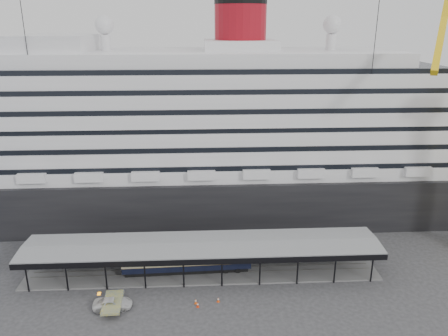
{
  "coord_description": "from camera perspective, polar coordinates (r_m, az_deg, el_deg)",
  "views": [
    {
      "loc": [
        0.26,
        -56.38,
        38.36
      ],
      "look_at": [
        3.58,
        8.0,
        16.6
      ],
      "focal_mm": 35.0,
      "sensor_mm": 36.0,
      "label": 1
    }
  ],
  "objects": [
    {
      "name": "ground",
      "position": [
        68.19,
        -2.76,
        -15.61
      ],
      "size": [
        200.0,
        200.0,
        0.0
      ],
      "primitive_type": "plane",
      "color": "#333335",
      "rests_on": "ground"
    },
    {
      "name": "cruise_ship",
      "position": [
        90.61,
        -3.03,
        5.87
      ],
      "size": [
        130.0,
        30.0,
        43.9
      ],
      "color": "black",
      "rests_on": "ground"
    },
    {
      "name": "platform_canopy",
      "position": [
        71.16,
        -2.81,
        -11.77
      ],
      "size": [
        56.0,
        9.18,
        5.3
      ],
      "color": "slate",
      "rests_on": "ground"
    },
    {
      "name": "port_truck",
      "position": [
        65.98,
        -14.33,
        -16.77
      ],
      "size": [
        5.49,
        2.73,
        1.5
      ],
      "primitive_type": "imported",
      "rotation": [
        0.0,
        0.0,
        1.62
      ],
      "color": "silver",
      "rests_on": "ground"
    },
    {
      "name": "pullman_carriage",
      "position": [
        71.17,
        -4.87,
        -11.74
      ],
      "size": [
        20.41,
        3.35,
        19.96
      ],
      "rotation": [
        0.0,
        0.0,
        0.04
      ],
      "color": "black",
      "rests_on": "ground"
    },
    {
      "name": "traffic_cone_left",
      "position": [
        65.26,
        -3.71,
        -16.98
      ],
      "size": [
        0.5,
        0.5,
        0.77
      ],
      "rotation": [
        0.0,
        0.0,
        -0.32
      ],
      "color": "#E3560C",
      "rests_on": "ground"
    },
    {
      "name": "traffic_cone_mid",
      "position": [
        64.59,
        -3.46,
        -17.4
      ],
      "size": [
        0.43,
        0.43,
        0.77
      ],
      "rotation": [
        0.0,
        0.0,
        -0.1
      ],
      "color": "red",
      "rests_on": "ground"
    },
    {
      "name": "traffic_cone_right",
      "position": [
        65.49,
        -0.76,
        -16.82
      ],
      "size": [
        0.49,
        0.49,
        0.73
      ],
      "rotation": [
        0.0,
        0.0,
        -0.43
      ],
      "color": "#F14C0D",
      "rests_on": "ground"
    }
  ]
}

